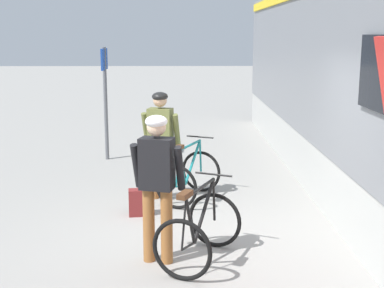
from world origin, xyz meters
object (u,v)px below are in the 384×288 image
backpack_on_platform (138,202)px  platform_sign_post (105,84)px  cyclist_far_in_dark (157,176)px  bicycle_near_teal (189,176)px  bicycle_far_black (199,230)px  cyclist_near_in_olive (160,136)px

backpack_on_platform → platform_sign_post: bearing=99.0°
cyclist_far_in_dark → bicycle_near_teal: 2.51m
platform_sign_post → bicycle_far_black: bearing=-70.9°
cyclist_far_in_dark → bicycle_far_black: 0.81m
bicycle_near_teal → bicycle_far_black: size_ratio=1.00×
bicycle_far_black → backpack_on_platform: size_ratio=3.16×
cyclist_near_in_olive → bicycle_near_teal: bearing=-8.3°
cyclist_far_in_dark → platform_sign_post: size_ratio=0.73×
backpack_on_platform → platform_sign_post: (-0.99, 3.66, 1.42)m
cyclist_far_in_dark → platform_sign_post: platform_sign_post is taller
bicycle_near_teal → backpack_on_platform: 1.09m
bicycle_near_teal → bicycle_far_black: (0.10, -2.43, 0.00)m
cyclist_near_in_olive → bicycle_near_teal: size_ratio=1.39×
bicycle_near_teal → platform_sign_post: bearing=121.1°
platform_sign_post → backpack_on_platform: bearing=-74.9°
bicycle_near_teal → platform_sign_post: size_ratio=0.53×
cyclist_far_in_dark → backpack_on_platform: cyclist_far_in_dark is taller
cyclist_near_in_olive → cyclist_far_in_dark: (0.07, -2.46, 0.00)m
backpack_on_platform → platform_sign_post: platform_sign_post is taller
cyclist_near_in_olive → bicycle_far_black: size_ratio=1.39×
bicycle_near_teal → backpack_on_platform: bearing=-135.4°
bicycle_far_black → cyclist_far_in_dark: bearing=175.7°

